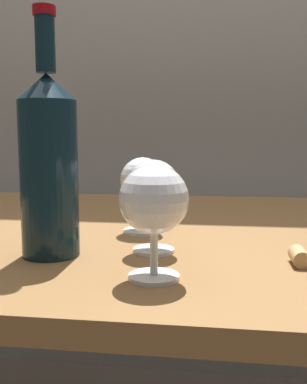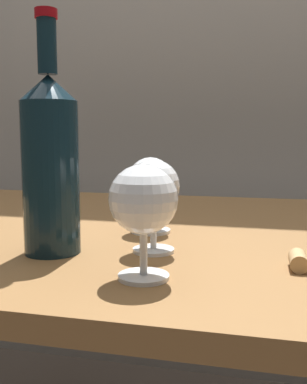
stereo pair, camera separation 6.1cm
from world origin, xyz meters
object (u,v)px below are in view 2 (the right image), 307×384
object	(u,v)px
wine_glass_chardonnay	(151,182)
cork	(298,261)
wine_glass_merlot	(143,201)
wine_glass_cabernet	(154,188)
wine_bottle	(50,161)

from	to	relation	value
wine_glass_chardonnay	cork	bearing A→B (deg)	-35.50
wine_glass_merlot	wine_glass_cabernet	xyz separation A→B (m)	(-0.02, 0.12, 0.00)
wine_glass_cabernet	wine_bottle	distance (m)	0.15
cork	wine_glass_merlot	bearing A→B (deg)	-155.93
wine_glass_cabernet	wine_glass_chardonnay	world-z (taller)	wine_glass_cabernet
wine_bottle	cork	world-z (taller)	wine_bottle
wine_glass_merlot	wine_glass_chardonnay	distance (m)	0.25
wine_glass_chardonnay	wine_bottle	distance (m)	0.19
wine_glass_cabernet	cork	world-z (taller)	wine_glass_cabernet
wine_glass_merlot	cork	distance (m)	0.21
wine_glass_cabernet	cork	bearing A→B (deg)	-11.32
wine_glass_cabernet	wine_bottle	size ratio (longest dim) A/B	0.40
wine_glass_chardonnay	cork	size ratio (longest dim) A/B	3.03
wine_glass_merlot	cork	bearing A→B (deg)	24.07
wine_glass_chardonnay	cork	world-z (taller)	wine_glass_chardonnay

